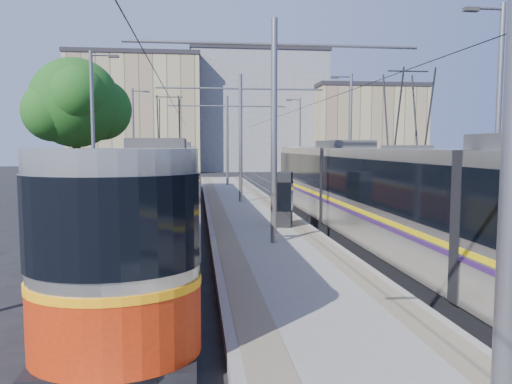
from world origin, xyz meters
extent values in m
plane|color=black|center=(0.00, 0.00, 0.00)|extent=(160.00, 160.00, 0.00)
cube|color=gray|center=(0.00, 17.00, 0.15)|extent=(4.00, 50.00, 0.30)
cube|color=gray|center=(-1.45, 17.00, 0.30)|extent=(0.70, 50.00, 0.01)
cube|color=gray|center=(1.45, 17.00, 0.30)|extent=(0.70, 50.00, 0.01)
cube|color=gray|center=(-4.32, 17.00, 0.01)|extent=(0.07, 70.00, 0.03)
cube|color=gray|center=(-2.88, 17.00, 0.01)|extent=(0.07, 70.00, 0.03)
cube|color=gray|center=(2.88, 17.00, 0.01)|extent=(0.07, 70.00, 0.03)
cube|color=gray|center=(4.32, 17.00, 0.01)|extent=(0.07, 70.00, 0.03)
cube|color=black|center=(-3.60, 14.70, 0.20)|extent=(2.30, 31.81, 0.40)
cube|color=#BCB7AC|center=(-3.60, 14.70, 1.85)|extent=(2.40, 30.21, 2.90)
cube|color=black|center=(-3.60, 14.70, 2.35)|extent=(2.43, 30.21, 1.30)
cube|color=#FD9F0D|center=(-3.60, 14.70, 1.45)|extent=(2.43, 30.21, 0.12)
cube|color=#BC290A|center=(-3.60, 14.70, 0.95)|extent=(2.42, 30.21, 1.10)
cube|color=#2D2D30|center=(-3.60, 14.70, 3.45)|extent=(1.68, 3.00, 0.30)
cube|color=black|center=(3.60, 6.29, 0.20)|extent=(2.30, 30.15, 0.40)
cube|color=beige|center=(3.60, 6.29, 1.85)|extent=(2.40, 28.55, 2.90)
cube|color=black|center=(3.60, 6.29, 2.35)|extent=(2.43, 28.55, 1.30)
cube|color=#DEBA0B|center=(3.60, 6.29, 1.45)|extent=(2.43, 28.55, 0.12)
cube|color=#31164E|center=(3.60, 6.29, 1.30)|extent=(2.43, 28.55, 0.10)
cube|color=#2D2D30|center=(3.60, 6.29, 3.45)|extent=(1.68, 3.00, 0.30)
cylinder|color=slate|center=(0.00, 8.00, 3.80)|extent=(0.20, 0.20, 7.00)
cylinder|color=slate|center=(0.00, 8.00, 6.50)|extent=(9.20, 0.10, 0.10)
cylinder|color=slate|center=(0.00, 20.00, 3.80)|extent=(0.20, 0.20, 7.00)
cylinder|color=slate|center=(0.00, 20.00, 6.50)|extent=(9.20, 0.10, 0.10)
cylinder|color=slate|center=(0.00, 32.00, 3.80)|extent=(0.20, 0.20, 7.00)
cylinder|color=slate|center=(0.00, 32.00, 6.50)|extent=(9.20, 0.10, 0.10)
cylinder|color=black|center=(-3.60, 17.00, 5.55)|extent=(0.02, 70.00, 0.02)
cylinder|color=black|center=(3.60, 17.00, 5.55)|extent=(0.02, 70.00, 0.02)
cylinder|color=slate|center=(-7.50, 18.00, 4.00)|extent=(0.18, 0.18, 8.00)
cube|color=#2D2D30|center=(-6.40, 18.00, 7.75)|extent=(0.50, 0.22, 0.12)
cylinder|color=slate|center=(-7.50, 34.00, 4.00)|extent=(0.18, 0.18, 8.00)
cube|color=#2D2D30|center=(-6.40, 34.00, 7.75)|extent=(0.50, 0.22, 0.12)
cylinder|color=slate|center=(7.50, 8.00, 4.00)|extent=(0.18, 0.18, 8.00)
cube|color=#2D2D30|center=(6.40, 8.00, 7.75)|extent=(0.50, 0.22, 0.12)
cylinder|color=slate|center=(7.50, 24.00, 4.00)|extent=(0.18, 0.18, 8.00)
cube|color=#2D2D30|center=(6.40, 24.00, 7.75)|extent=(0.50, 0.22, 0.12)
cylinder|color=slate|center=(7.50, 40.00, 4.00)|extent=(0.18, 0.18, 8.00)
cube|color=#2D2D30|center=(6.40, 40.00, 7.75)|extent=(0.50, 0.22, 0.12)
cube|color=black|center=(0.91, 11.18, 1.34)|extent=(0.77, 1.02, 2.08)
cube|color=black|center=(0.91, 11.18, 1.48)|extent=(0.81, 1.06, 1.09)
cylinder|color=#382314|center=(-9.78, 24.38, 1.81)|extent=(0.50, 0.50, 3.63)
sphere|color=#184413|center=(-9.78, 24.38, 6.01)|extent=(5.44, 5.44, 5.44)
sphere|color=#184413|center=(-8.42, 25.29, 5.67)|extent=(3.85, 3.85, 3.85)
cube|color=tan|center=(-10.00, 60.00, 7.19)|extent=(16.00, 12.00, 14.39)
cube|color=#262328|center=(-10.00, 60.00, 14.64)|extent=(16.32, 12.24, 0.50)
cube|color=gray|center=(6.00, 64.00, 7.89)|extent=(18.00, 14.00, 15.78)
cube|color=#262328|center=(6.00, 64.00, 16.03)|extent=(18.36, 14.28, 0.50)
cube|color=tan|center=(20.00, 58.00, 5.43)|extent=(14.00, 10.00, 10.85)
cube|color=#262328|center=(20.00, 58.00, 11.10)|extent=(14.28, 10.20, 0.50)
camera|label=1|loc=(-2.42, -7.56, 3.38)|focal=35.00mm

